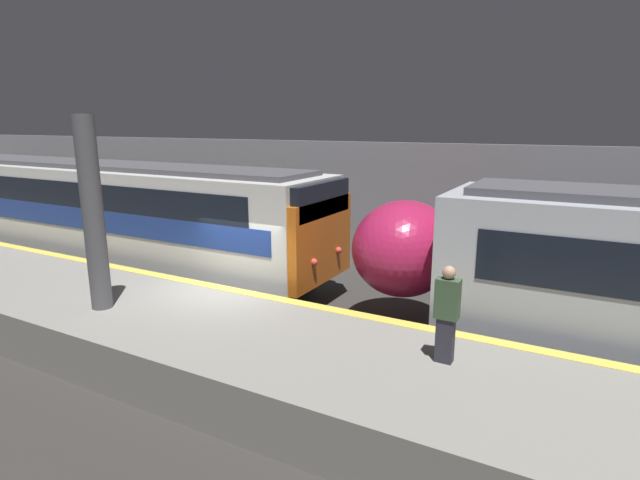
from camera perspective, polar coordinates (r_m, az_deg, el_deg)
The scene contains 6 objects.
ground_plane at distance 12.59m, azimuth -10.34°, elevation -9.58°, with size 120.00×120.00×0.00m, color #33302D.
platform at distance 11.17m, azimuth -16.39°, elevation -10.17°, with size 40.00×3.64×1.02m.
station_rear_barrier at distance 17.18m, azimuth 2.70°, elevation 4.12°, with size 50.00×0.15×4.24m.
support_pillar_near at distance 11.19m, azimuth -24.52°, elevation 2.64°, with size 0.42×0.42×4.01m.
train_boxy at distance 20.13m, azimuth -27.53°, elevation 3.20°, with size 21.61×3.00×3.58m.
person_waiting at distance 8.36m, azimuth 14.28°, elevation -7.99°, with size 0.38×0.24×1.64m.
Camera 1 is at (7.44, -8.94, 4.84)m, focal length 28.00 mm.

